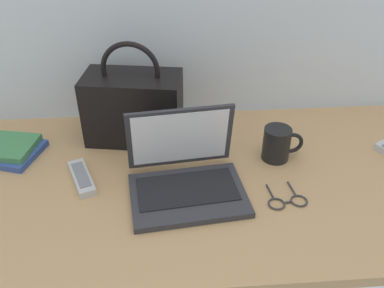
{
  "coord_description": "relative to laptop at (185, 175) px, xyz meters",
  "views": [
    {
      "loc": [
        -0.09,
        -0.95,
        0.79
      ],
      "look_at": [
        -0.02,
        0.0,
        0.15
      ],
      "focal_mm": 39.29,
      "sensor_mm": 36.0,
      "label": 1
    }
  ],
  "objects": [
    {
      "name": "eyeglasses",
      "position": [
        0.27,
        -0.08,
        -0.04
      ],
      "size": [
        0.12,
        0.11,
        0.01
      ],
      "color": "#333338",
      "rests_on": "desk"
    },
    {
      "name": "handbag",
      "position": [
        -0.15,
        0.27,
        0.07
      ],
      "size": [
        0.32,
        0.21,
        0.33
      ],
      "color": "black",
      "rests_on": "desk"
    },
    {
      "name": "desk",
      "position": [
        0.04,
        0.04,
        -0.06
      ],
      "size": [
        1.6,
        0.76,
        0.03
      ],
      "color": "tan",
      "rests_on": "ground"
    },
    {
      "name": "laptop",
      "position": [
        0.0,
        0.0,
        0.0
      ],
      "size": [
        0.33,
        0.29,
        0.22
      ],
      "color": "#2D2D33",
      "rests_on": "desk"
    },
    {
      "name": "book_stack",
      "position": [
        -0.55,
        0.2,
        -0.03
      ],
      "size": [
        0.25,
        0.22,
        0.04
      ],
      "color": "#334C99",
      "rests_on": "desk"
    },
    {
      "name": "remote_control_far",
      "position": [
        -0.29,
        0.05,
        -0.03
      ],
      "size": [
        0.1,
        0.17,
        0.02
      ],
      "color": "#B7B7B7",
      "rests_on": "desk"
    },
    {
      "name": "coffee_mug",
      "position": [
        0.29,
        0.12,
        0.01
      ],
      "size": [
        0.12,
        0.08,
        0.1
      ],
      "color": "black",
      "rests_on": "desk"
    }
  ]
}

